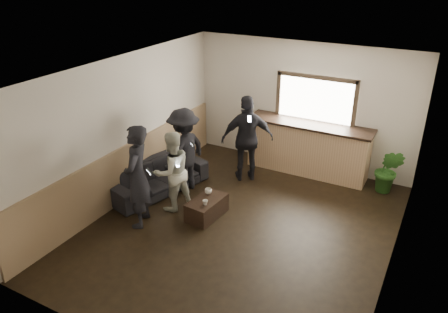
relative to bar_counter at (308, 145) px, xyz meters
The scene contains 12 objects.
ground 2.79m from the bar_counter, 96.35° to the right, with size 5.00×6.00×0.01m, color black.
room_shell 3.00m from the bar_counter, 111.04° to the right, with size 5.01×6.01×2.80m.
bar_counter is the anchor object (origin of this frame).
sofa 3.34m from the bar_counter, 136.37° to the right, with size 2.13×0.83×0.62m, color black.
coffee_table 2.88m from the bar_counter, 111.00° to the right, with size 0.45×0.81×0.36m, color black.
cup_a 2.71m from the bar_counter, 114.02° to the right, with size 0.13×0.13×0.10m, color silver.
cup_b 2.99m from the bar_counter, 108.51° to the right, with size 0.10×0.10×0.09m, color silver.
potted_plant 1.75m from the bar_counter, ahead, with size 0.53×0.43×0.97m, color #2D6623.
person_a 3.94m from the bar_counter, 119.83° to the right, with size 0.67×0.80×1.88m.
person_b 3.20m from the bar_counter, 122.84° to the right, with size 0.87×0.94×1.56m.
person_c 2.77m from the bar_counter, 134.37° to the right, with size 0.76×1.19×1.75m.
person_d 1.43m from the bar_counter, 137.15° to the right, with size 1.16×0.98×1.86m.
Camera 1 is at (2.83, -5.87, 4.44)m, focal length 35.00 mm.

